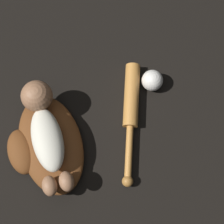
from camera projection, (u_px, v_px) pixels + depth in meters
name	position (u px, v px, depth m)	size (l,w,h in m)	color
ground_plane	(45.00, 147.00, 1.32)	(6.00, 6.00, 0.00)	black
baseball_glove	(46.00, 145.00, 1.28)	(0.36, 0.26, 0.07)	brown
baby_figure	(44.00, 127.00, 1.22)	(0.38, 0.12, 0.11)	silver
baseball_bat	(131.00, 108.00, 1.33)	(0.42, 0.20, 0.05)	#C6843D
baseball	(152.00, 80.00, 1.35)	(0.08, 0.08, 0.08)	white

